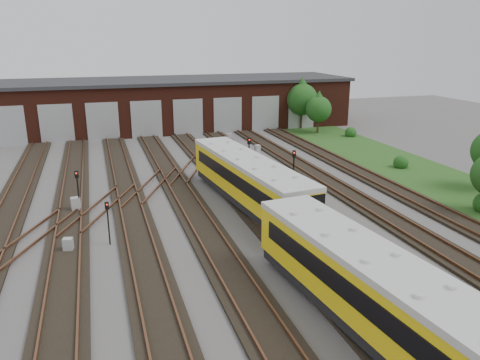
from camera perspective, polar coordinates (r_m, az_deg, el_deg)
name	(u,v)px	position (r m, az deg, el deg)	size (l,w,h in m)	color
ground	(258,257)	(25.89, 2.24, -9.34)	(120.00, 120.00, 0.00)	#474442
track_network	(252,251)	(26.29, 1.46, -8.64)	(30.40, 70.00, 0.33)	black
maintenance_shed	(156,104)	(62.85, -10.18, 9.14)	(51.00, 12.50, 6.35)	#491C12
grass_verge	(428,177)	(43.21, 21.93, 0.35)	(8.00, 55.00, 0.05)	#234A18
metro_train	(378,295)	(19.36, 16.52, -13.28)	(4.33, 47.43, 3.15)	black
signal_mast_0	(78,186)	(33.35, -19.18, -0.68)	(0.26, 0.24, 2.95)	black
signal_mast_1	(108,218)	(27.69, -15.81, -4.42)	(0.23, 0.21, 2.61)	black
signal_mast_2	(249,154)	(38.32, 1.11, 3.20)	(0.28, 0.26, 3.71)	black
signal_mast_3	(294,167)	(35.39, 6.56, 1.64)	(0.31, 0.29, 3.43)	black
relay_cabinet_0	(68,245)	(27.85, -20.21, -7.50)	(0.51, 0.43, 0.85)	#A6A7AB
relay_cabinet_1	(76,205)	(33.95, -19.37, -2.86)	(0.62, 0.52, 1.03)	#A6A7AB
relay_cabinet_2	(248,202)	(32.53, 1.00, -2.67)	(0.64, 0.54, 1.07)	#A6A7AB
relay_cabinet_3	(229,137)	(54.22, -1.32, 5.21)	(0.52, 0.43, 0.86)	#A6A7AB
relay_cabinet_4	(257,149)	(48.33, 2.13, 3.77)	(0.54, 0.45, 0.90)	#A6A7AB
tree_0	(302,96)	(61.75, 7.58, 10.17)	(4.06, 4.06, 6.73)	#332716
tree_1	(319,106)	(59.15, 9.57, 8.88)	(3.19, 3.19, 5.28)	#332716
bush_1	(401,161)	(45.30, 19.04, 2.24)	(1.36, 1.36, 1.36)	#1D4513
bush_2	(351,131)	(58.20, 13.36, 5.83)	(1.37, 1.37, 1.37)	#1D4513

